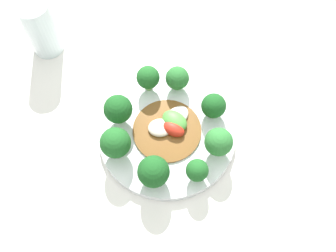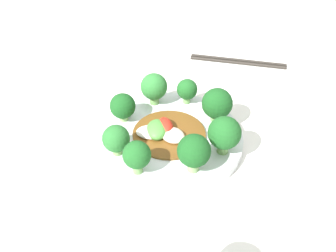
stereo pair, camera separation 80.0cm
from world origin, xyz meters
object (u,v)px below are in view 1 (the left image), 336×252
at_px(broccoli_north, 116,143).
at_px(drinking_glass, 41,28).
at_px(broccoli_east, 148,78).
at_px(broccoli_southwest, 219,142).
at_px(broccoli_southeast, 177,78).
at_px(broccoli_west, 198,170).
at_px(broccoli_northwest, 154,172).
at_px(broccoli_south, 214,106).
at_px(broccoli_northeast, 118,109).
at_px(stirfry_center, 170,126).
at_px(plate, 168,132).

xyz_separation_m(broccoli_north, drinking_glass, (0.30, 0.02, 0.01)).
relative_size(broccoli_east, drinking_glass, 0.47).
bearing_deg(broccoli_southwest, broccoli_southeast, -2.73).
height_order(broccoli_north, broccoli_west, broccoli_north).
relative_size(broccoli_west, broccoli_northwest, 0.77).
relative_size(broccoli_east, broccoli_southwest, 0.93).
bearing_deg(broccoli_west, drinking_glass, 15.76).
bearing_deg(broccoli_southeast, broccoli_northwest, 136.80).
height_order(broccoli_south, broccoli_northeast, broccoli_northeast).
xyz_separation_m(broccoli_south, stirfry_center, (0.02, 0.09, -0.02)).
bearing_deg(stirfry_center, broccoli_west, 176.19).
height_order(broccoli_south, drinking_glass, drinking_glass).
bearing_deg(broccoli_northwest, stirfry_center, -46.66).
relative_size(broccoli_south, broccoli_west, 1.08).
xyz_separation_m(plate, broccoli_northeast, (0.07, 0.07, 0.05)).
xyz_separation_m(broccoli_east, broccoli_southwest, (-0.18, -0.04, 0.00)).
bearing_deg(broccoli_northeast, broccoli_southwest, -139.97).
bearing_deg(broccoli_southwest, broccoli_north, 60.35).
bearing_deg(broccoli_southwest, broccoli_west, 112.21).
bearing_deg(broccoli_northeast, broccoli_south, -116.60).
height_order(broccoli_north, broccoli_northwest, broccoli_north).
distance_m(broccoli_south, broccoli_north, 0.20).
bearing_deg(drinking_glass, plate, -159.37).
xyz_separation_m(broccoli_east, broccoli_northeast, (-0.03, 0.08, 0.00)).
bearing_deg(broccoli_east, plate, 171.43).
relative_size(broccoli_south, broccoli_northeast, 0.81).
distance_m(broccoli_north, broccoli_northeast, 0.07).
relative_size(broccoli_west, stirfry_center, 0.39).
relative_size(broccoli_southeast, broccoli_northwest, 0.84).
bearing_deg(broccoli_east, broccoli_west, 175.73).
height_order(broccoli_south, broccoli_southwest, broccoli_southwest).
distance_m(broccoli_east, broccoli_southwest, 0.19).
bearing_deg(drinking_glass, broccoli_northwest, -172.95).
xyz_separation_m(broccoli_north, broccoli_west, (-0.11, -0.10, -0.01)).
bearing_deg(broccoli_northeast, broccoli_southeast, -87.22).
distance_m(plate, broccoli_north, 0.11).
relative_size(broccoli_south, broccoli_southwest, 0.86).
xyz_separation_m(broccoli_southeast, broccoli_southwest, (-0.15, 0.01, 0.01)).
xyz_separation_m(broccoli_west, stirfry_center, (0.11, -0.01, -0.02)).
distance_m(broccoli_southwest, broccoli_west, 0.06).
bearing_deg(stirfry_center, broccoli_southeast, -39.17).
bearing_deg(stirfry_center, drinking_glass, 21.99).
bearing_deg(broccoli_southwest, broccoli_northwest, 85.00).
bearing_deg(broccoli_north, broccoli_northwest, -158.03).
height_order(broccoli_southeast, broccoli_northeast, broccoli_northeast).
distance_m(broccoli_south, broccoli_southwest, 0.08).
height_order(broccoli_northwest, drinking_glass, drinking_glass).
bearing_deg(broccoli_west, broccoli_northwest, 63.74).
bearing_deg(broccoli_south, broccoli_southwest, 152.75).
xyz_separation_m(plate, stirfry_center, (0.00, -0.01, 0.02)).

